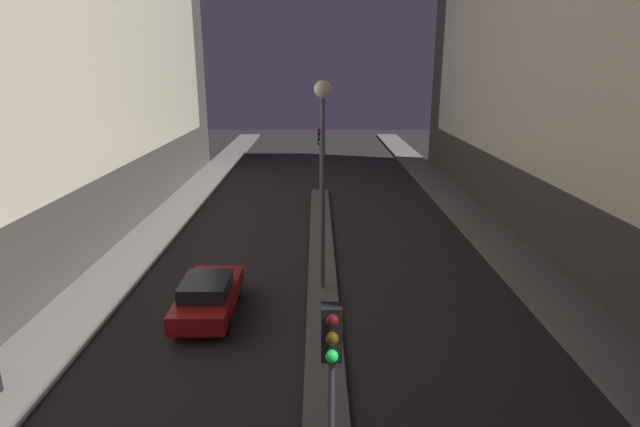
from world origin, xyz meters
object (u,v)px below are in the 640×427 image
traffic_light_near (331,381)px  street_lamp (323,138)px  traffic_light_mid (320,151)px  car_left_lane (208,296)px

traffic_light_near → street_lamp: street_lamp is taller
traffic_light_mid → traffic_light_near: bearing=-90.0°
street_lamp → car_left_lane: size_ratio=1.81×
traffic_light_mid → street_lamp: bearing=-90.0°
car_left_lane → traffic_light_near: bearing=-66.2°
traffic_light_mid → street_lamp: (0.00, -11.21, 2.30)m
traffic_light_near → street_lamp: size_ratio=0.61×
traffic_light_near → car_left_lane: bearing=113.8°
street_lamp → traffic_light_near: bearing=-90.0°
traffic_light_near → car_left_lane: 10.32m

